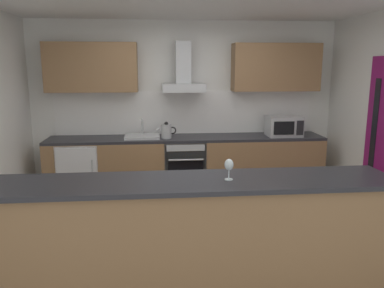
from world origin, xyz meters
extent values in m
cube|color=gray|center=(0.00, 0.00, -0.01)|extent=(5.62, 4.92, 0.02)
cube|color=white|center=(0.00, 2.02, 1.30)|extent=(5.62, 0.12, 2.60)
cube|color=white|center=(0.00, 1.95, 1.23)|extent=(3.93, 0.02, 0.66)
cube|color=olive|center=(0.00, 1.64, 0.43)|extent=(4.07, 0.60, 0.86)
cube|color=#28282D|center=(0.00, 1.64, 0.88)|extent=(4.07, 0.60, 0.04)
cube|color=olive|center=(-0.13, -0.88, 0.48)|extent=(3.29, 0.52, 0.96)
cube|color=#28282D|center=(-0.13, -0.88, 0.98)|extent=(3.39, 0.64, 0.04)
cube|color=olive|center=(-1.36, 1.79, 1.91)|extent=(1.30, 0.32, 0.70)
cube|color=olive|center=(1.36, 1.79, 1.91)|extent=(1.30, 0.32, 0.70)
cube|color=black|center=(2.27, 0.57, 1.13)|extent=(0.01, 0.11, 1.31)
cube|color=slate|center=(-0.04, 1.62, 0.46)|extent=(0.60, 0.56, 0.80)
cube|color=black|center=(-0.04, 1.33, 0.40)|extent=(0.50, 0.02, 0.48)
cube|color=#B7BABC|center=(-0.04, 1.33, 0.80)|extent=(0.54, 0.02, 0.09)
cylinder|color=#B7BABC|center=(-0.04, 1.29, 0.64)|extent=(0.49, 0.02, 0.02)
cube|color=white|center=(-1.56, 1.62, 0.42)|extent=(0.58, 0.56, 0.85)
cube|color=silver|center=(-1.56, 1.33, 0.43)|extent=(0.55, 0.02, 0.80)
cylinder|color=#B7BABC|center=(-1.34, 1.31, 0.47)|extent=(0.02, 0.02, 0.38)
cube|color=#B7BABC|center=(1.45, 1.59, 1.05)|extent=(0.50, 0.36, 0.30)
cube|color=black|center=(1.39, 1.40, 1.05)|extent=(0.30, 0.02, 0.19)
cube|color=black|center=(1.63, 1.40, 1.05)|extent=(0.10, 0.01, 0.21)
cube|color=silver|center=(-0.65, 1.62, 0.92)|extent=(0.50, 0.40, 0.04)
cylinder|color=#B7BABC|center=(-0.65, 1.75, 1.03)|extent=(0.03, 0.03, 0.26)
cylinder|color=#B7BABC|center=(-0.65, 1.67, 1.15)|extent=(0.03, 0.16, 0.03)
cylinder|color=#B7BABC|center=(-0.30, 1.58, 1.00)|extent=(0.15, 0.15, 0.20)
sphere|color=black|center=(-0.30, 1.58, 1.11)|extent=(0.06, 0.06, 0.06)
cone|color=#B7BABC|center=(-0.40, 1.58, 1.04)|extent=(0.09, 0.04, 0.07)
torus|color=black|center=(-0.21, 1.58, 1.01)|extent=(0.11, 0.02, 0.11)
cube|color=#B7BABC|center=(-0.04, 1.72, 1.62)|extent=(0.62, 0.45, 0.12)
cube|color=#B7BABC|center=(-0.04, 1.77, 1.98)|extent=(0.22, 0.22, 0.60)
cylinder|color=silver|center=(0.15, -0.90, 1.01)|extent=(0.07, 0.07, 0.01)
cylinder|color=silver|center=(0.15, -0.90, 1.06)|extent=(0.01, 0.01, 0.09)
ellipsoid|color=silver|center=(0.15, -0.90, 1.13)|extent=(0.08, 0.08, 0.10)
camera|label=1|loc=(-0.44, -3.91, 1.93)|focal=35.76mm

